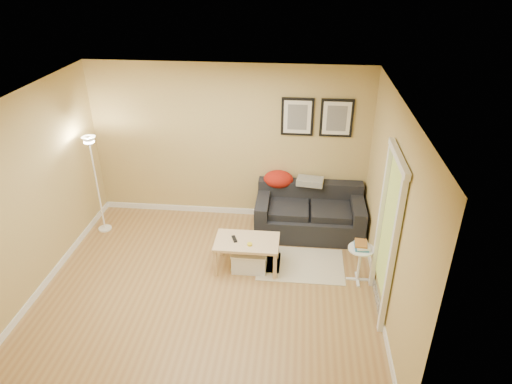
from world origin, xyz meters
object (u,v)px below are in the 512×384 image
at_px(coffee_table, 247,254).
at_px(book_stack, 362,245).
at_px(sofa, 310,212).
at_px(side_table, 359,264).
at_px(floor_lamp, 98,188).
at_px(storage_bin, 250,260).

relative_size(coffee_table, book_stack, 3.75).
relative_size(sofa, side_table, 3.15).
relative_size(side_table, floor_lamp, 0.33).
xyz_separation_m(storage_bin, book_stack, (1.53, -0.10, 0.42)).
xyz_separation_m(storage_bin, side_table, (1.53, -0.12, 0.12)).
bearing_deg(side_table, storage_bin, 175.69).
distance_m(coffee_table, book_stack, 1.61).
bearing_deg(storage_bin, book_stack, -3.58).
height_order(sofa, coffee_table, sofa).
xyz_separation_m(coffee_table, book_stack, (1.57, -0.13, 0.35)).
height_order(storage_bin, book_stack, book_stack).
bearing_deg(book_stack, coffee_table, 168.17).
xyz_separation_m(side_table, book_stack, (0.00, 0.02, 0.31)).
xyz_separation_m(sofa, side_table, (0.68, -1.18, -0.11)).
distance_m(storage_bin, side_table, 1.53).
height_order(storage_bin, side_table, side_table).
distance_m(book_stack, floor_lamp, 4.13).
distance_m(side_table, floor_lamp, 4.15).
xyz_separation_m(sofa, storage_bin, (-0.85, -1.06, -0.22)).
bearing_deg(floor_lamp, book_stack, -12.60).
bearing_deg(book_stack, side_table, -101.10).
bearing_deg(sofa, coffee_table, -130.76).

